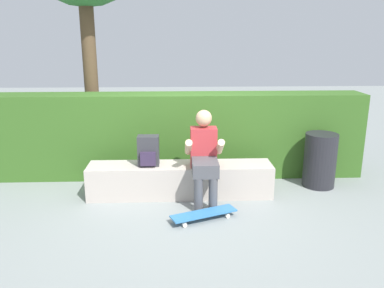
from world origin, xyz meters
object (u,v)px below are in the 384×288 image
at_px(backpack_on_bench, 148,151).
at_px(trash_bin, 320,160).
at_px(bench_main, 180,180).
at_px(person_skater, 204,155).
at_px(skateboard_near_person, 204,214).

bearing_deg(backpack_on_bench, trash_bin, 6.65).
relative_size(bench_main, backpack_on_bench, 6.15).
bearing_deg(bench_main, person_skater, -34.91).
relative_size(bench_main, person_skater, 2.07).
bearing_deg(skateboard_near_person, trash_bin, 30.62).
relative_size(person_skater, backpack_on_bench, 2.97).
bearing_deg(backpack_on_bench, person_skater, -15.74).
relative_size(skateboard_near_person, backpack_on_bench, 2.04).
xyz_separation_m(person_skater, trash_bin, (1.69, 0.49, -0.25)).
distance_m(skateboard_near_person, trash_bin, 2.04).
bearing_deg(trash_bin, bench_main, -172.24).
height_order(bench_main, skateboard_near_person, bench_main).
relative_size(person_skater, trash_bin, 1.53).
bearing_deg(bench_main, backpack_on_bench, -178.71).
bearing_deg(person_skater, backpack_on_bench, 164.26).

